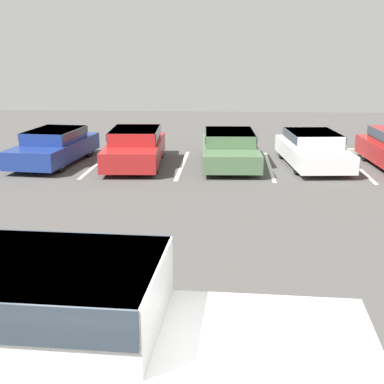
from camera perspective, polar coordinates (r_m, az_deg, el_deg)
The scene contains 11 objects.
stall_stripe_a at distance 19.96m, azimuth -18.43°, elevation 3.04°, with size 0.12×4.75×0.01m, color white.
stall_stripe_b at distance 19.02m, azimuth -10.06°, elevation 3.02°, with size 0.12×4.75×0.01m, color white.
stall_stripe_c at distance 18.52m, azimuth -1.03°, elevation 2.93°, with size 0.12×4.75×0.01m, color white.
stall_stripe_d at distance 18.50m, azimuth 8.26°, elevation 2.76°, with size 0.12×4.75×0.01m, color white.
stall_stripe_e at distance 18.95m, azimuth 17.33°, elevation 2.53°, with size 0.12×4.75×0.01m, color white.
pickup_truck at distance 5.81m, azimuth -10.90°, elevation -16.04°, with size 5.85×2.16×1.84m.
parked_sedan_a at distance 19.29m, azimuth -14.44°, elevation 4.85°, with size 2.12×4.64×1.18m.
parked_sedan_b at distance 18.52m, azimuth -6.08°, elevation 4.91°, with size 2.03×4.61×1.24m.
parked_sedan_c at distance 18.52m, azimuth 4.01°, elevation 4.83°, with size 2.08×4.79×1.15m.
parked_sedan_d at distance 18.72m, azimuth 12.72°, elevation 4.63°, with size 2.20×4.59×1.16m.
wheel_stop_curb at distance 21.82m, azimuth 18.54°, elevation 4.18°, with size 1.78×0.20×0.14m, color #B7B2A8.
Camera 1 is at (1.06, -4.40, 3.88)m, focal length 50.00 mm.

